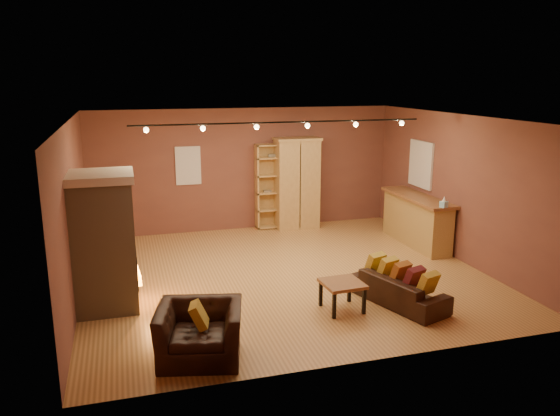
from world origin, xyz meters
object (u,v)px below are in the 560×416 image
object	(u,v)px
armoire	(297,183)
fireplace	(105,242)
coffee_table	(342,286)
armchair	(199,324)
bookcase	(272,185)
loveseat	(400,284)
bar_counter	(416,220)

from	to	relation	value
armoire	fireplace	bearing A→B (deg)	-139.65
armoire	coffee_table	size ratio (longest dim) A/B	3.40
fireplace	armchair	size ratio (longest dim) A/B	1.78
bookcase	armoire	size ratio (longest dim) A/B	0.93
fireplace	bookcase	distance (m)	5.24
loveseat	bar_counter	bearing A→B (deg)	-52.60
armchair	coffee_table	size ratio (longest dim) A/B	1.90
loveseat	armoire	bearing A→B (deg)	-16.47
armchair	bookcase	bearing A→B (deg)	79.36
loveseat	armchair	world-z (taller)	armchair
bar_counter	coffee_table	world-z (taller)	bar_counter
bookcase	armchair	bearing A→B (deg)	-113.93
fireplace	loveseat	distance (m)	4.59
bookcase	loveseat	xyz separation A→B (m)	(0.71, -4.90, -0.67)
armoire	bookcase	bearing A→B (deg)	163.31
armoire	coffee_table	xyz separation A→B (m)	(-0.78, -4.69, -0.68)
bar_counter	armchair	xyz separation A→B (m)	(-5.11, -3.55, -0.07)
bookcase	bar_counter	size ratio (longest dim) A/B	0.91
bookcase	armchair	world-z (taller)	bookcase
armoire	bar_counter	world-z (taller)	armoire
fireplace	armoire	world-z (taller)	armoire
coffee_table	loveseat	bearing A→B (deg)	-2.77
bar_counter	coffee_table	size ratio (longest dim) A/B	3.50
armoire	bar_counter	xyz separation A→B (m)	(2.03, -1.99, -0.53)
bar_counter	fireplace	bearing A→B (deg)	-165.69
loveseat	bookcase	bearing A→B (deg)	-10.20
fireplace	armchair	world-z (taller)	fireplace
armchair	fireplace	bearing A→B (deg)	133.36
armoire	bar_counter	size ratio (longest dim) A/B	0.97
bar_counter	loveseat	bearing A→B (deg)	-124.11
bookcase	coffee_table	xyz separation A→B (m)	(-0.23, -4.85, -0.63)
bar_counter	armchair	world-z (taller)	bar_counter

